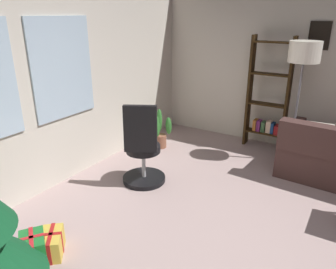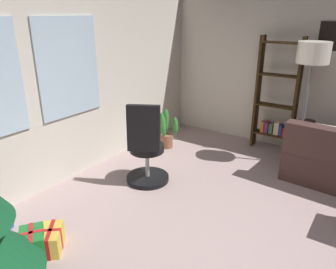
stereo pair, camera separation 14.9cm
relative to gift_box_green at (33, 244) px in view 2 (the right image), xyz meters
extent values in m
cube|color=#AD9390|center=(1.20, -1.74, -0.18)|extent=(5.43, 5.35, 0.10)
cube|color=beige|center=(1.20, 0.99, 1.19)|extent=(5.43, 0.10, 2.65)
cube|color=silver|center=(1.34, 0.93, 1.33)|extent=(0.90, 0.03, 1.20)
cube|color=black|center=(3.91, -1.54, 1.65)|extent=(0.02, 0.29, 0.40)
cube|color=#432C28|center=(3.19, -1.49, 0.39)|extent=(0.95, 0.20, 0.20)
cube|color=beige|center=(2.90, -1.81, 0.46)|extent=(0.15, 0.41, 0.40)
cube|color=#1E722D|center=(0.00, 0.00, 0.00)|extent=(0.33, 0.35, 0.26)
cube|color=red|center=(0.00, 0.00, 0.00)|extent=(0.20, 0.26, 0.26)
cube|color=red|center=(0.00, 0.00, 0.00)|extent=(0.20, 0.15, 0.26)
cube|color=gold|center=(0.15, -0.06, -0.02)|extent=(0.36, 0.35, 0.21)
cube|color=#B21919|center=(0.15, -0.06, -0.02)|extent=(0.27, 0.24, 0.22)
cube|color=#B21919|center=(0.15, -0.06, -0.02)|extent=(0.15, 0.17, 0.22)
cylinder|color=black|center=(1.71, 0.03, -0.10)|extent=(0.56, 0.56, 0.06)
cylinder|color=#B2B2B7|center=(1.71, 0.03, 0.13)|extent=(0.05, 0.05, 0.40)
cylinder|color=black|center=(1.71, 0.03, 0.34)|extent=(0.44, 0.44, 0.09)
cube|color=black|center=(1.54, -0.06, 0.67)|extent=(0.28, 0.40, 0.57)
cube|color=#32200D|center=(3.70, -1.27, 0.76)|extent=(0.18, 0.04, 1.78)
cube|color=#32200D|center=(3.70, -0.67, 0.76)|extent=(0.18, 0.04, 1.78)
cube|color=#32200D|center=(3.70, -0.97, 0.12)|extent=(0.18, 0.56, 0.02)
cube|color=#32200D|center=(3.70, -0.97, 0.60)|extent=(0.18, 0.56, 0.02)
cube|color=#32200D|center=(3.70, -0.97, 1.07)|extent=(0.18, 0.56, 0.02)
cube|color=#32200D|center=(3.70, -0.97, 1.55)|extent=(0.18, 0.56, 0.02)
cube|color=maroon|center=(3.70, -1.17, 0.21)|extent=(0.17, 0.07, 0.14)
cube|color=navy|center=(3.71, -1.10, 0.22)|extent=(0.15, 0.04, 0.17)
cube|color=beige|center=(3.72, -1.03, 0.23)|extent=(0.14, 0.08, 0.19)
cube|color=#3B623B|center=(3.72, -0.95, 0.22)|extent=(0.14, 0.06, 0.16)
cube|color=#752765|center=(3.72, -0.87, 0.22)|extent=(0.14, 0.06, 0.18)
cube|color=#B66627|center=(3.71, -0.81, 0.22)|extent=(0.15, 0.05, 0.18)
cylinder|color=slate|center=(3.36, -1.47, -0.11)|extent=(0.28, 0.28, 0.03)
cylinder|color=slate|center=(3.36, -1.47, 0.62)|extent=(0.03, 0.03, 1.43)
cylinder|color=white|center=(3.36, -1.47, 1.47)|extent=(0.42, 0.42, 0.28)
cylinder|color=brown|center=(2.78, 0.47, -0.02)|extent=(0.20, 0.20, 0.21)
ellipsoid|color=#337B2F|center=(2.87, 0.36, 0.23)|extent=(0.17, 0.15, 0.31)
ellipsoid|color=#337B2F|center=(2.90, 0.57, 0.28)|extent=(0.17, 0.15, 0.40)
ellipsoid|color=#337B2F|center=(2.71, 0.62, 0.21)|extent=(0.22, 0.17, 0.29)
ellipsoid|color=#337B2F|center=(2.70, 0.49, 0.28)|extent=(0.14, 0.18, 0.40)
camera|label=1|loc=(-1.31, -2.21, 1.95)|focal=34.15mm
camera|label=2|loc=(-1.23, -2.34, 1.95)|focal=34.15mm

